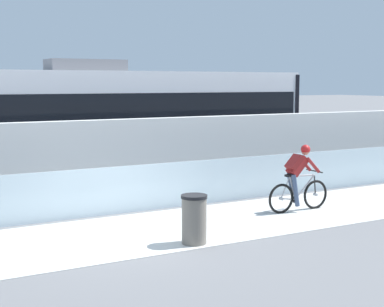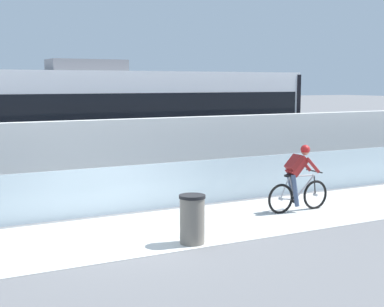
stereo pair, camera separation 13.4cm
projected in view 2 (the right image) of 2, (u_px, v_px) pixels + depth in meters
name	position (u px, v px, depth m)	size (l,w,h in m)	color
ground_plane	(132.00, 234.00, 11.73)	(200.00, 200.00, 0.00)	slate
bike_path_deck	(132.00, 233.00, 11.73)	(32.00, 3.20, 0.01)	beige
glass_parapet	(101.00, 192.00, 13.28)	(32.00, 0.05, 1.13)	silver
concrete_barrier_wall	(78.00, 161.00, 14.79)	(32.00, 0.36, 2.12)	silver
tram_rail_near	(54.00, 186.00, 17.09)	(32.00, 0.08, 0.01)	#595654
tram_rail_far	(42.00, 179.00, 18.35)	(32.00, 0.08, 0.01)	#595654
tram	(145.00, 119.00, 19.04)	(11.06, 2.54, 3.81)	silver
cyclist_on_bike	(298.00, 179.00, 13.65)	(1.77, 0.58, 1.61)	black
trash_bin	(192.00, 219.00, 10.93)	(0.51, 0.51, 0.96)	slate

